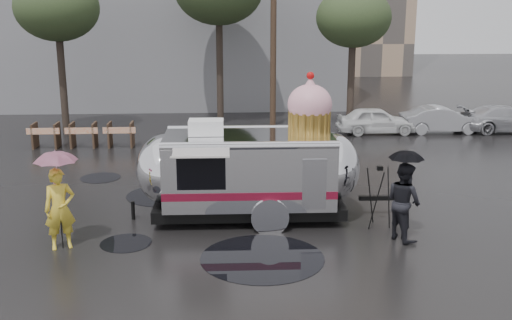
{
  "coord_description": "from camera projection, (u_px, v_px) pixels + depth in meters",
  "views": [
    {
      "loc": [
        0.06,
        -14.14,
        5.47
      ],
      "look_at": [
        0.95,
        1.13,
        1.59
      ],
      "focal_mm": 42.0,
      "sensor_mm": 36.0,
      "label": 1
    }
  ],
  "objects": [
    {
      "name": "airstream_trailer",
      "position": [
        252.0,
        167.0,
        15.82
      ],
      "size": [
        7.41,
        2.82,
        3.99
      ],
      "rotation": [
        0.0,
        0.0,
        -0.01
      ],
      "color": "silver",
      "rests_on": "ground"
    },
    {
      "name": "tree_left",
      "position": [
        57.0,
        8.0,
        25.87
      ],
      "size": [
        3.64,
        3.64,
        6.95
      ],
      "color": "#382D26",
      "rests_on": "ground"
    },
    {
      "name": "tripod",
      "position": [
        379.0,
        190.0,
        15.24
      ],
      "size": [
        0.61,
        0.67,
        1.63
      ],
      "rotation": [
        0.0,
        0.0,
        0.08
      ],
      "color": "black",
      "rests_on": "ground"
    },
    {
      "name": "ground",
      "position": [
        221.0,
        233.0,
        15.03
      ],
      "size": [
        120.0,
        120.0,
        0.0
      ],
      "primitive_type": "plane",
      "color": "black",
      "rests_on": "ground"
    },
    {
      "name": "person_right",
      "position": [
        404.0,
        201.0,
        14.41
      ],
      "size": [
        0.85,
        1.06,
        1.93
      ],
      "primitive_type": "imported",
      "rotation": [
        0.0,
        0.0,
        2.0
      ],
      "color": "black",
      "rests_on": "ground"
    },
    {
      "name": "umbrella_pink",
      "position": [
        56.0,
        167.0,
        13.62
      ],
      "size": [
        1.21,
        1.21,
        2.37
      ],
      "color": "#CB7D9D",
      "rests_on": "ground"
    },
    {
      "name": "barricade_row",
      "position": [
        83.0,
        135.0,
        24.23
      ],
      "size": [
        4.3,
        0.8,
        1.0
      ],
      "color": "#473323",
      "rests_on": "ground"
    },
    {
      "name": "utility_pole",
      "position": [
        273.0,
        28.0,
        27.58
      ],
      "size": [
        1.6,
        0.28,
        9.0
      ],
      "color": "#473323",
      "rests_on": "ground"
    },
    {
      "name": "person_left",
      "position": [
        60.0,
        209.0,
        13.87
      ],
      "size": [
        0.81,
        0.68,
        1.93
      ],
      "primitive_type": "imported",
      "rotation": [
        0.0,
        0.0,
        0.36
      ],
      "color": "yellow",
      "rests_on": "ground"
    },
    {
      "name": "umbrella_black",
      "position": [
        406.0,
        164.0,
        14.18
      ],
      "size": [
        1.03,
        1.03,
        2.25
      ],
      "color": "black",
      "rests_on": "ground"
    },
    {
      "name": "tree_right",
      "position": [
        353.0,
        18.0,
        26.71
      ],
      "size": [
        3.36,
        3.36,
        6.42
      ],
      "color": "#382D26",
      "rests_on": "ground"
    },
    {
      "name": "parked_cars",
      "position": [
        480.0,
        117.0,
        27.13
      ],
      "size": [
        13.2,
        1.9,
        1.5
      ],
      "color": "silver",
      "rests_on": "ground"
    },
    {
      "name": "puddles",
      "position": [
        124.0,
        237.0,
        14.77
      ],
      "size": [
        9.82,
        10.79,
        0.01
      ],
      "color": "black",
      "rests_on": "ground"
    }
  ]
}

